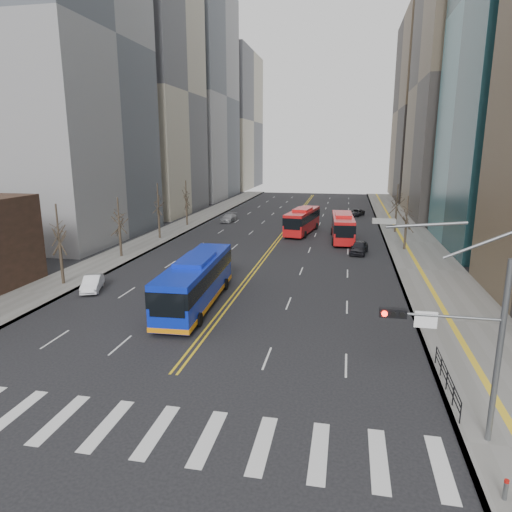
{
  "coord_description": "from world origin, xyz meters",
  "views": [
    {
      "loc": [
        8.94,
        -16.48,
        12.12
      ],
      "look_at": [
        2.81,
        14.13,
        4.71
      ],
      "focal_mm": 32.0,
      "sensor_mm": 36.0,
      "label": 1
    }
  ],
  "objects": [
    {
      "name": "car_silver",
      "position": [
        -10.49,
        57.21,
        0.67
      ],
      "size": [
        2.19,
        4.75,
        1.34
      ],
      "primitive_type": "imported",
      "rotation": [
        0.0,
        0.0,
        -0.07
      ],
      "color": "gray",
      "rests_on": "ground"
    },
    {
      "name": "sidewalk_left",
      "position": [
        -16.5,
        45.0,
        0.07
      ],
      "size": [
        5.0,
        130.0,
        0.15
      ],
      "primitive_type": "cube",
      "color": "slate",
      "rests_on": "ground"
    },
    {
      "name": "car_white",
      "position": [
        -12.5,
        18.02,
        0.65
      ],
      "size": [
        2.63,
        4.19,
        1.3
      ],
      "primitive_type": "imported",
      "rotation": [
        0.0,
        0.0,
        0.34
      ],
      "color": "white",
      "rests_on": "ground"
    },
    {
      "name": "pedestrian_railing",
      "position": [
        14.3,
        6.0,
        0.82
      ],
      "size": [
        0.06,
        6.06,
        1.02
      ],
      "color": "black",
      "rests_on": "sidewalk_right"
    },
    {
      "name": "blue_bus",
      "position": [
        -2.38,
        16.15,
        2.04
      ],
      "size": [
        3.54,
        13.57,
        3.88
      ],
      "color": "#0C26BE",
      "rests_on": "ground"
    },
    {
      "name": "ground",
      "position": [
        0.0,
        0.0,
        0.0
      ],
      "size": [
        220.0,
        220.0,
        0.0
      ],
      "primitive_type": "plane",
      "color": "black"
    },
    {
      "name": "red_bus_near",
      "position": [
        8.51,
        44.89,
        2.01
      ],
      "size": [
        3.37,
        11.57,
        3.62
      ],
      "color": "red",
      "rests_on": "ground"
    },
    {
      "name": "red_bus_far",
      "position": [
        2.68,
        49.16,
        2.03
      ],
      "size": [
        4.3,
        11.81,
        3.65
      ],
      "color": "red",
      "rests_on": "ground"
    },
    {
      "name": "signal_mast",
      "position": [
        13.77,
        2.0,
        4.86
      ],
      "size": [
        5.37,
        0.37,
        9.39
      ],
      "color": "slate",
      "rests_on": "ground"
    },
    {
      "name": "sidewalk_right",
      "position": [
        17.5,
        45.0,
        0.07
      ],
      "size": [
        7.0,
        130.0,
        0.15
      ],
      "primitive_type": "cube",
      "color": "slate",
      "rests_on": "ground"
    },
    {
      "name": "office_towers",
      "position": [
        0.12,
        68.51,
        23.92
      ],
      "size": [
        83.0,
        134.0,
        58.0
      ],
      "color": "gray",
      "rests_on": "ground"
    },
    {
      "name": "street_trees",
      "position": [
        -7.18,
        34.55,
        4.87
      ],
      "size": [
        35.2,
        47.2,
        7.6
      ],
      "color": "#2F251D",
      "rests_on": "ground"
    },
    {
      "name": "crosswalk",
      "position": [
        0.0,
        0.0,
        0.01
      ],
      "size": [
        26.7,
        4.0,
        0.01
      ],
      "color": "silver",
      "rests_on": "ground"
    },
    {
      "name": "car_dark_mid",
      "position": [
        10.56,
        37.09,
        0.75
      ],
      "size": [
        2.44,
        4.62,
        1.5
      ],
      "primitive_type": "imported",
      "rotation": [
        0.0,
        0.0,
        -0.16
      ],
      "color": "black",
      "rests_on": "ground"
    },
    {
      "name": "centerline",
      "position": [
        0.0,
        55.0,
        0.01
      ],
      "size": [
        0.55,
        100.0,
        0.01
      ],
      "color": "gold",
      "rests_on": "ground"
    },
    {
      "name": "car_dark_far",
      "position": [
        10.64,
        68.31,
        0.62
      ],
      "size": [
        3.49,
        4.87,
        1.23
      ],
      "primitive_type": "imported",
      "rotation": [
        0.0,
        0.0,
        -0.37
      ],
      "color": "black",
      "rests_on": "ground"
    }
  ]
}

